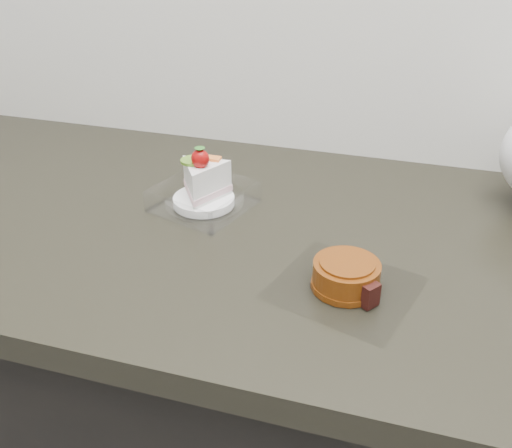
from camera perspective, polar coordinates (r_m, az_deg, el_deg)
cake_tray at (r=0.91m, az=-5.29°, el=3.34°), size 0.17×0.17×0.11m
mooncake_wrap at (r=0.73m, az=9.05°, el=-5.37°), size 0.21×0.20×0.04m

